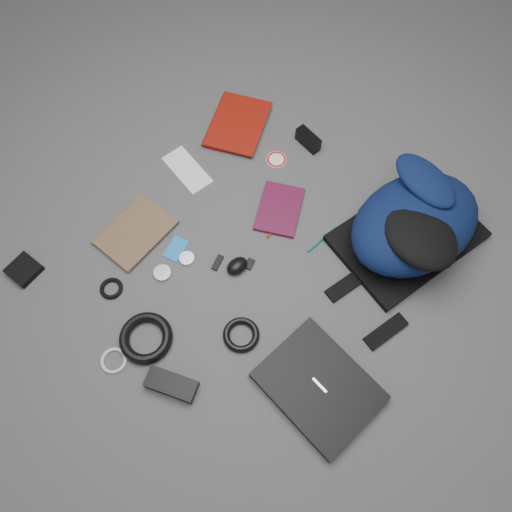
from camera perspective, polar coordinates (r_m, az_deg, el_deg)
The scene contains 23 objects.
ground at distance 1.63m, azimuth 0.00°, elevation -0.30°, with size 4.00×4.00×0.00m, color #4F4F51.
backpack at distance 1.65m, azimuth 17.70°, elevation 3.59°, with size 0.34×0.50×0.21m, color black, non-canonical shape.
laptop at distance 1.50m, azimuth 7.20°, elevation -14.55°, with size 0.32×0.25×0.03m, color black.
textbook_red at distance 1.94m, azimuth -4.97°, elevation 15.40°, with size 0.19×0.26×0.03m, color maroon.
comic_book at distance 1.75m, azimuth -15.58°, elevation 4.26°, with size 0.18×0.24×0.02m, color #C7850E.
envelope at distance 1.82m, azimuth -7.87°, elevation 9.75°, with size 0.20×0.09×0.00m, color white.
dvd_case at distance 1.71m, azimuth 2.70°, elevation 5.38°, with size 0.14×0.20×0.02m, color #420C24.
compact_camera at distance 1.86m, azimuth 5.98°, elevation 13.08°, with size 0.10×0.04×0.06m, color black.
sticker_disc at distance 1.83m, azimuth 2.35°, elevation 10.97°, with size 0.07×0.07×0.00m, color white.
pen_teal at distance 1.67m, azimuth 7.59°, elevation 1.93°, with size 0.01×0.01×0.14m, color #0B5965.
pen_red at distance 1.69m, azimuth 2.50°, elevation 3.69°, with size 0.01×0.01×0.13m, color #93270B.
id_badge at distance 1.67m, azimuth -9.13°, elevation 0.83°, with size 0.05×0.08×0.00m, color #1C7ED6.
usb_black at distance 1.62m, azimuth -4.42°, elevation -0.76°, with size 0.02×0.05×0.01m, color black.
key_fob at distance 1.62m, azimuth -0.75°, elevation -0.91°, with size 0.02×0.04×0.01m, color black.
mouse at distance 1.60m, azimuth -2.17°, elevation -1.13°, with size 0.05×0.07×0.04m, color black.
headphone_left at distance 1.63m, azimuth -10.65°, elevation -1.93°, with size 0.06×0.06×0.01m, color silver.
headphone_right at distance 1.64m, azimuth -7.91°, elevation -0.28°, with size 0.05×0.05×0.01m, color silver.
cable_coil at distance 1.53m, azimuth -1.71°, elevation -8.99°, with size 0.11×0.11×0.02m, color black.
power_brick at distance 1.51m, azimuth -9.63°, elevation -14.26°, with size 0.15×0.06×0.04m, color black.
power_cord_coil at distance 1.56m, azimuth -12.47°, elevation -9.12°, with size 0.16×0.16×0.03m, color black.
pouch at distance 1.77m, azimuth -24.99°, elevation -1.43°, with size 0.09×0.09×0.02m, color black.
earbud_coil at distance 1.65m, azimuth -16.20°, elevation -3.58°, with size 0.07×0.07×0.01m, color black.
white_cable_coil at distance 1.57m, azimuth -15.96°, elevation -11.41°, with size 0.08×0.08×0.01m, color silver.
Camera 1 is at (0.37, -0.57, 1.48)m, focal length 35.00 mm.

